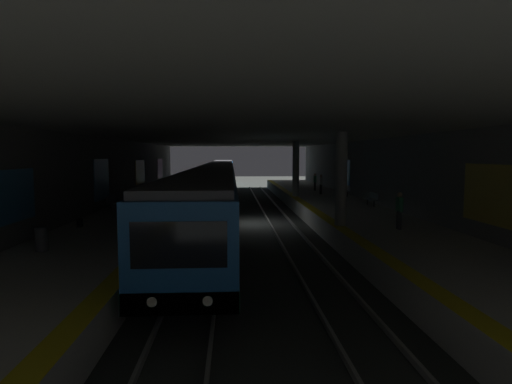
# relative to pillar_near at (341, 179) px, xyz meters

# --- Properties ---
(ground_plane) EXTENTS (120.00, 120.00, 0.00)m
(ground_plane) POSITION_rel_pillar_near_xyz_m (6.97, 4.35, -3.33)
(ground_plane) COLOR #2D302D
(track_left) EXTENTS (60.00, 1.53, 0.16)m
(track_left) POSITION_rel_pillar_near_xyz_m (6.97, 2.15, -3.25)
(track_left) COLOR gray
(track_left) RESTS_ON ground
(track_right) EXTENTS (60.00, 1.53, 0.16)m
(track_right) POSITION_rel_pillar_near_xyz_m (6.97, 6.55, -3.25)
(track_right) COLOR gray
(track_right) RESTS_ON ground
(platform_left) EXTENTS (60.00, 5.30, 1.06)m
(platform_left) POSITION_rel_pillar_near_xyz_m (6.97, -2.20, -2.80)
(platform_left) COLOR beige
(platform_left) RESTS_ON ground
(platform_right) EXTENTS (60.00, 5.30, 1.06)m
(platform_right) POSITION_rel_pillar_near_xyz_m (6.97, 10.90, -2.80)
(platform_right) COLOR beige
(platform_right) RESTS_ON ground
(wall_left) EXTENTS (60.00, 0.56, 5.60)m
(wall_left) POSITION_rel_pillar_near_xyz_m (6.97, -5.10, -0.52)
(wall_left) COLOR slate
(wall_left) RESTS_ON ground
(wall_right) EXTENTS (60.00, 0.56, 5.60)m
(wall_right) POSITION_rel_pillar_near_xyz_m (7.02, 13.80, -0.52)
(wall_right) COLOR slate
(wall_right) RESTS_ON ground
(ceiling_slab) EXTENTS (60.00, 19.40, 0.40)m
(ceiling_slab) POSITION_rel_pillar_near_xyz_m (6.97, 4.35, 2.47)
(ceiling_slab) COLOR #ADAAA3
(ceiling_slab) RESTS_ON wall_left
(pillar_near) EXTENTS (0.56, 0.56, 4.55)m
(pillar_near) POSITION_rel_pillar_near_xyz_m (0.00, 0.00, 0.00)
(pillar_near) COLOR gray
(pillar_near) RESTS_ON platform_left
(pillar_far) EXTENTS (0.56, 0.56, 4.55)m
(pillar_far) POSITION_rel_pillar_near_xyz_m (14.38, 0.00, 0.00)
(pillar_far) COLOR gray
(pillar_far) RESTS_ON platform_left
(metro_train) EXTENTS (59.40, 2.83, 3.49)m
(metro_train) POSITION_rel_pillar_near_xyz_m (19.32, 6.55, -1.30)
(metro_train) COLOR #19569E
(metro_train) RESTS_ON track_right
(bench_left_near) EXTENTS (1.70, 0.47, 0.86)m
(bench_left_near) POSITION_rel_pillar_near_xyz_m (7.66, -4.18, -1.75)
(bench_left_near) COLOR #262628
(bench_left_near) RESTS_ON platform_left
(bench_left_mid) EXTENTS (1.70, 0.47, 0.86)m
(bench_left_mid) POSITION_rel_pillar_near_xyz_m (14.08, -4.18, -1.75)
(bench_left_mid) COLOR #262628
(bench_left_mid) RESTS_ON platform_left
(bench_right_near) EXTENTS (1.70, 0.47, 0.86)m
(bench_right_near) POSITION_rel_pillar_near_xyz_m (6.93, 12.88, -1.75)
(bench_right_near) COLOR #262628
(bench_right_near) RESTS_ON platform_right
(bench_right_mid) EXTENTS (1.70, 0.47, 0.86)m
(bench_right_mid) POSITION_rel_pillar_near_xyz_m (22.97, 12.88, -1.75)
(bench_right_mid) COLOR #262628
(bench_right_mid) RESTS_ON platform_right
(person_waiting_near) EXTENTS (0.60, 0.23, 1.70)m
(person_waiting_near) POSITION_rel_pillar_near_xyz_m (16.21, -2.51, -1.35)
(person_waiting_near) COLOR black
(person_waiting_near) RESTS_ON platform_left
(person_walking_mid) EXTENTS (0.60, 0.24, 1.73)m
(person_walking_mid) POSITION_rel_pillar_near_xyz_m (-1.27, -2.42, -1.33)
(person_walking_mid) COLOR #3A3A3A
(person_walking_mid) RESTS_ON platform_left
(person_standing_far) EXTENTS (0.60, 0.22, 1.64)m
(person_standing_far) POSITION_rel_pillar_near_xyz_m (19.84, -2.72, -1.39)
(person_standing_far) COLOR #3B3B3B
(person_standing_far) RESTS_ON platform_left
(person_boarding) EXTENTS (0.60, 0.23, 1.68)m
(person_boarding) POSITION_rel_pillar_near_xyz_m (7.81, 10.45, -1.36)
(person_boarding) COLOR #303030
(person_boarding) RESTS_ON platform_right
(backpack_on_floor) EXTENTS (0.30, 0.20, 0.40)m
(backpack_on_floor) POSITION_rel_pillar_near_xyz_m (0.22, 12.59, -2.08)
(backpack_on_floor) COLOR black
(backpack_on_floor) RESTS_ON platform_right
(trash_bin) EXTENTS (0.44, 0.44, 0.85)m
(trash_bin) POSITION_rel_pillar_near_xyz_m (-4.78, 12.15, -1.85)
(trash_bin) COLOR #595B5E
(trash_bin) RESTS_ON platform_right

